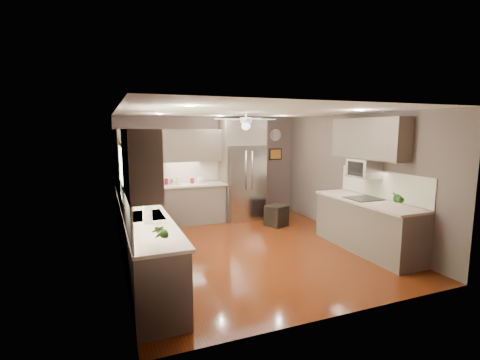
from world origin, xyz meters
TOP-DOWN VIEW (x-y plane):
  - floor at (0.00, 0.00)m, footprint 5.00×5.00m
  - ceiling at (0.00, 0.00)m, footprint 5.00×5.00m
  - wall_back at (0.00, 2.50)m, footprint 4.50×0.00m
  - wall_front at (0.00, -2.50)m, footprint 4.50×0.00m
  - wall_left at (-2.25, 0.00)m, footprint 0.00×5.00m
  - wall_right at (2.25, 0.00)m, footprint 0.00×5.00m
  - canister_a at (-1.16, 2.23)m, footprint 0.11×0.11m
  - canister_b at (-1.04, 2.21)m, footprint 0.11×0.11m
  - canister_c at (-0.89, 2.19)m, footprint 0.11×0.11m
  - canister_d at (-0.55, 2.24)m, footprint 0.11×0.11m
  - soap_bottle at (-2.07, -0.25)m, footprint 0.09×0.10m
  - potted_plant_left at (-1.94, -1.95)m, footprint 0.17×0.13m
  - potted_plant_right at (1.92, -1.48)m, footprint 0.21×0.19m
  - bowl at (-0.35, 2.24)m, footprint 0.29×0.29m
  - left_run at (-1.95, 0.15)m, footprint 0.65×4.70m
  - back_run at (-0.72, 2.20)m, footprint 1.85×0.65m
  - uppers at (-0.74, 0.71)m, footprint 4.50×4.70m
  - window at (-2.22, -0.50)m, footprint 0.05×1.12m
  - sink at (-1.93, -0.50)m, footprint 0.50×0.70m
  - refrigerator at (0.70, 2.16)m, footprint 1.06×0.75m
  - right_run at (1.93, -0.80)m, footprint 0.70×2.20m
  - microwave at (2.03, -0.55)m, footprint 0.43×0.55m
  - ceiling_fan at (-0.00, 0.30)m, footprint 1.18×1.18m
  - recessed_lights at (-0.04, 0.40)m, footprint 2.84×3.14m
  - wall_clock at (1.75, 2.48)m, footprint 0.30×0.03m
  - framed_print at (1.75, 2.48)m, footprint 0.36×0.03m
  - stool at (1.16, 1.25)m, footprint 0.53×0.53m
  - paper_towel at (-1.96, -0.95)m, footprint 0.12×0.12m

SIDE VIEW (x-z plane):
  - floor at x=0.00m, z-range 0.00..0.00m
  - stool at x=1.16m, z-range 0.00..0.48m
  - left_run at x=-1.95m, z-range -0.24..1.21m
  - back_run at x=-0.72m, z-range -0.24..1.21m
  - right_run at x=1.93m, z-range -0.24..1.21m
  - sink at x=-1.93m, z-range 0.75..1.07m
  - bowl at x=-0.35m, z-range 0.94..1.00m
  - canister_d at x=-0.55m, z-range 0.93..1.07m
  - canister_b at x=-1.04m, z-range 0.95..1.07m
  - canister_a at x=-1.16m, z-range 0.95..1.09m
  - canister_c at x=-0.89m, z-range 0.95..1.11m
  - soap_bottle at x=-2.07m, z-range 0.94..1.14m
  - paper_towel at x=-1.96m, z-range 0.93..1.23m
  - potted_plant_left at x=-1.94m, z-range 0.94..1.24m
  - potted_plant_right at x=1.92m, z-range 0.94..1.26m
  - refrigerator at x=0.70m, z-range -0.04..2.41m
  - wall_back at x=0.00m, z-range -1.00..3.50m
  - wall_front at x=0.00m, z-range -1.00..3.50m
  - wall_left at x=-2.25m, z-range -1.25..3.75m
  - wall_right at x=2.25m, z-range -1.25..3.75m
  - microwave at x=2.03m, z-range 1.31..1.65m
  - framed_print at x=1.75m, z-range 1.40..1.70m
  - window at x=-2.22m, z-range 1.09..2.01m
  - uppers at x=-0.74m, z-range 1.39..2.35m
  - wall_clock at x=1.75m, z-range 1.90..2.20m
  - ceiling_fan at x=0.00m, z-range 2.17..2.49m
  - recessed_lights at x=-0.04m, z-range 2.49..2.50m
  - ceiling at x=0.00m, z-range 2.50..2.50m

